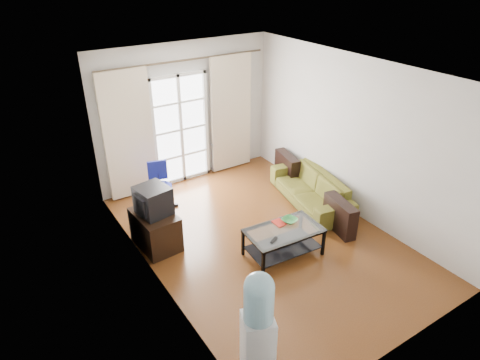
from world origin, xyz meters
name	(u,v)px	position (x,y,z in m)	size (l,w,h in m)	color
floor	(263,238)	(0.00, 0.00, 0.00)	(5.20, 5.20, 0.00)	brown
ceiling	(268,71)	(0.00, 0.00, 2.70)	(5.20, 5.20, 0.00)	white
wall_back	(186,114)	(0.00, 2.60, 1.35)	(3.60, 0.02, 2.70)	beige
wall_front	(416,256)	(0.00, -2.60, 1.35)	(3.60, 0.02, 2.70)	beige
wall_left	(150,197)	(-1.80, 0.00, 1.35)	(0.02, 5.20, 2.70)	beige
wall_right	(353,138)	(1.80, 0.00, 1.35)	(0.02, 5.20, 2.70)	beige
french_door	(181,130)	(-0.15, 2.54, 1.07)	(1.16, 0.06, 2.15)	white
curtain_rod	(185,60)	(0.00, 2.50, 2.38)	(0.04, 0.04, 3.30)	#4C3F2D
curtain_left	(129,136)	(-1.20, 2.48, 1.20)	(0.90, 0.07, 2.35)	beige
curtain_right	(231,114)	(0.95, 2.48, 1.20)	(0.90, 0.07, 2.35)	beige
radiator	(225,154)	(0.80, 2.50, 0.33)	(0.64, 0.12, 0.64)	gray
sofa	(311,189)	(1.39, 0.46, 0.28)	(1.12, 2.01, 0.55)	brown
coffee_table	(283,239)	(0.01, -0.50, 0.29)	(1.17, 0.72, 0.45)	silver
bowl	(290,220)	(0.21, -0.38, 0.48)	(0.28, 0.28, 0.06)	green
book	(275,224)	(-0.03, -0.33, 0.46)	(0.16, 0.21, 0.02)	#AE152D
remote	(274,240)	(-0.28, -0.63, 0.46)	(0.16, 0.04, 0.02)	black
tv_stand	(156,230)	(-1.50, 0.77, 0.29)	(0.53, 0.79, 0.58)	black
crt_tv	(152,201)	(-1.50, 0.79, 0.80)	(0.54, 0.54, 0.44)	black
task_chair	(161,195)	(-0.98, 1.77, 0.25)	(0.72, 0.72, 0.86)	black
water_cooler	(258,331)	(-1.60, -2.11, 0.78)	(0.39, 0.39, 1.50)	white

